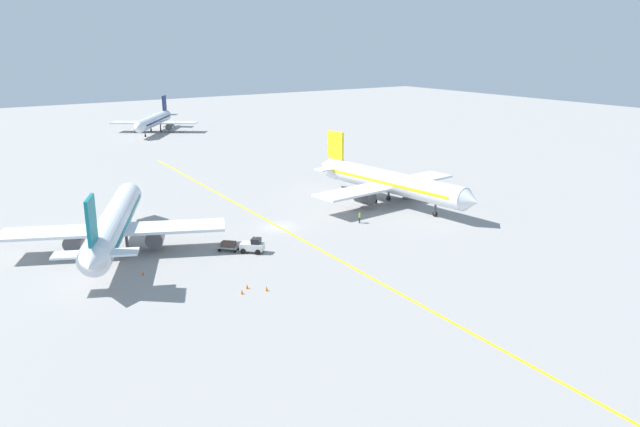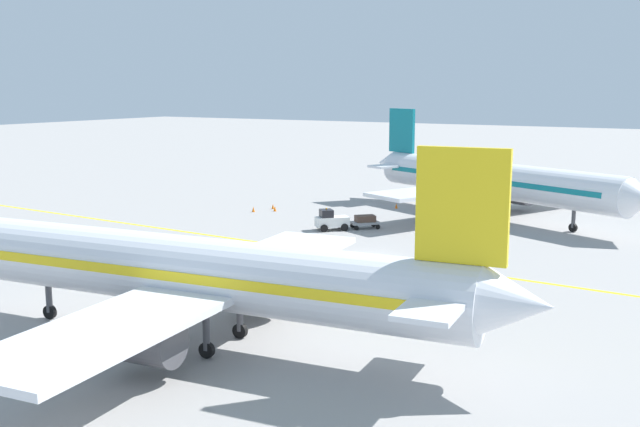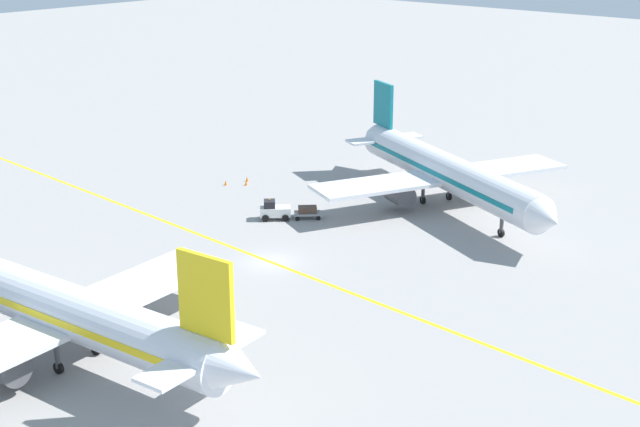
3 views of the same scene
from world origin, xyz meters
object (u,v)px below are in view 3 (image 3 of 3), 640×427
at_px(ground_crew_worker, 133,276).
at_px(traffic_cone_by_wingtip, 226,183).
at_px(baggage_tug_white, 274,210).
at_px(traffic_cone_far_edge, 247,179).
at_px(baggage_cart_trailing, 308,211).
at_px(traffic_cone_mid_apron, 365,185).
at_px(airplane_at_gate, 445,172).
at_px(traffic_cone_near_nose, 246,183).
at_px(airplane_adjacent_stand, 58,308).

relative_size(ground_crew_worker, traffic_cone_by_wingtip, 3.05).
relative_size(baggage_tug_white, traffic_cone_far_edge, 5.79).
bearing_deg(baggage_tug_white, baggage_cart_trailing, 134.79).
bearing_deg(traffic_cone_by_wingtip, traffic_cone_mid_apron, 128.77).
distance_m(baggage_cart_trailing, traffic_cone_mid_apron, 12.35).
xyz_separation_m(ground_crew_worker, traffic_cone_mid_apron, (-33.98, -3.01, -0.63)).
bearing_deg(traffic_cone_by_wingtip, airplane_at_gate, 113.56).
height_order(ground_crew_worker, traffic_cone_near_nose, ground_crew_worker).
distance_m(airplane_at_gate, ground_crew_worker, 34.93).
relative_size(airplane_at_gate, traffic_cone_far_edge, 61.10).
distance_m(airplane_at_gate, traffic_cone_by_wingtip, 24.73).
xyz_separation_m(baggage_cart_trailing, traffic_cone_near_nose, (-3.89, -12.71, -0.49)).
relative_size(airplane_adjacent_stand, baggage_tug_white, 11.16).
xyz_separation_m(airplane_adjacent_stand, traffic_cone_by_wingtip, (-35.04, -21.34, -3.43)).
bearing_deg(traffic_cone_near_nose, airplane_adjacent_stand, 28.21).
bearing_deg(traffic_cone_mid_apron, airplane_at_gate, 90.35).
bearing_deg(airplane_adjacent_stand, baggage_cart_trailing, -168.09).
distance_m(baggage_tug_white, traffic_cone_by_wingtip, 13.01).
relative_size(baggage_tug_white, ground_crew_worker, 1.90).
bearing_deg(traffic_cone_near_nose, baggage_cart_trailing, 73.00).
bearing_deg(airplane_adjacent_stand, baggage_tug_white, -163.08).
distance_m(airplane_at_gate, baggage_cart_trailing, 14.87).
relative_size(traffic_cone_mid_apron, traffic_cone_by_wingtip, 1.00).
distance_m(airplane_at_gate, traffic_cone_far_edge, 23.14).
relative_size(traffic_cone_near_nose, traffic_cone_by_wingtip, 1.00).
height_order(baggage_cart_trailing, traffic_cone_by_wingtip, baggage_cart_trailing).
distance_m(airplane_adjacent_stand, baggage_tug_white, 31.82).
relative_size(ground_crew_worker, traffic_cone_near_nose, 3.05).
distance_m(airplane_adjacent_stand, traffic_cone_mid_apron, 45.84).
bearing_deg(airplane_at_gate, airplane_adjacent_stand, -1.42).
relative_size(baggage_cart_trailing, traffic_cone_near_nose, 5.15).
distance_m(airplane_at_gate, baggage_tug_white, 18.03).
xyz_separation_m(baggage_tug_white, ground_crew_worker, (19.54, 3.02, 0.01)).
height_order(airplane_adjacent_stand, traffic_cone_by_wingtip, airplane_adjacent_stand).
height_order(airplane_at_gate, baggage_tug_white, airplane_at_gate).
distance_m(airplane_adjacent_stand, baggage_cart_trailing, 33.50).
distance_m(traffic_cone_near_nose, traffic_cone_by_wingtip, 2.29).
relative_size(baggage_cart_trailing, traffic_cone_by_wingtip, 5.15).
height_order(airplane_adjacent_stand, ground_crew_worker, airplane_adjacent_stand).
bearing_deg(baggage_cart_trailing, traffic_cone_mid_apron, -169.08).
distance_m(airplane_adjacent_stand, traffic_cone_far_edge, 43.09).
bearing_deg(traffic_cone_by_wingtip, traffic_cone_near_nose, 130.60).
distance_m(airplane_adjacent_stand, traffic_cone_by_wingtip, 41.17).
height_order(airplane_adjacent_stand, traffic_cone_near_nose, airplane_adjacent_stand).
xyz_separation_m(ground_crew_worker, traffic_cone_far_edge, (-26.90, -14.41, -0.63)).
relative_size(baggage_cart_trailing, traffic_cone_mid_apron, 5.15).
xyz_separation_m(baggage_tug_white, traffic_cone_by_wingtip, (-4.72, -12.11, -0.63)).
bearing_deg(baggage_tug_white, airplane_at_gate, 144.52).
relative_size(ground_crew_worker, traffic_cone_mid_apron, 3.05).
bearing_deg(baggage_cart_trailing, airplane_at_gate, 146.71).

